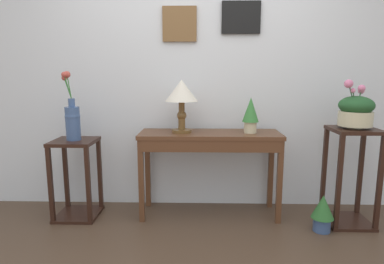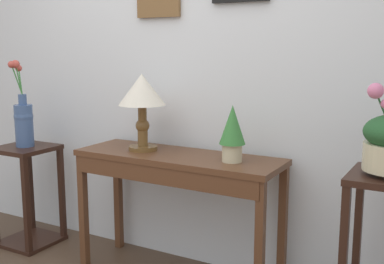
{
  "view_description": "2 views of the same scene",
  "coord_description": "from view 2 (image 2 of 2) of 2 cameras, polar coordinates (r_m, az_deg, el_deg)",
  "views": [
    {
      "loc": [
        0.05,
        -1.66,
        1.28
      ],
      "look_at": [
        -0.02,
        1.16,
        0.79
      ],
      "focal_mm": 30.74,
      "sensor_mm": 36.0,
      "label": 1
    },
    {
      "loc": [
        1.57,
        -1.14,
        1.39
      ],
      "look_at": [
        0.17,
        1.33,
        0.89
      ],
      "focal_mm": 44.96,
      "sensor_mm": 36.0,
      "label": 2
    }
  ],
  "objects": [
    {
      "name": "flower_vase_tall_left",
      "position": [
        3.52,
        -19.37,
        1.48
      ],
      "size": [
        0.16,
        0.14,
        0.6
      ],
      "color": "#3D5684",
      "rests_on": "pedestal_stand_left"
    },
    {
      "name": "table_lamp",
      "position": [
        2.92,
        -5.95,
        4.37
      ],
      "size": [
        0.29,
        0.29,
        0.47
      ],
      "color": "brown",
      "rests_on": "console_table"
    },
    {
      "name": "pedestal_stand_left",
      "position": [
        3.64,
        -18.84,
        -7.13
      ],
      "size": [
        0.37,
        0.37,
        0.71
      ],
      "color": "black",
      "rests_on": "ground"
    },
    {
      "name": "potted_plant_on_console",
      "position": [
        2.63,
        4.81,
        0.15
      ],
      "size": [
        0.14,
        0.14,
        0.31
      ],
      "color": "beige",
      "rests_on": "console_table"
    },
    {
      "name": "console_table",
      "position": [
        2.84,
        -1.92,
        -4.89
      ],
      "size": [
        1.25,
        0.42,
        0.77
      ],
      "color": "#56331E",
      "rests_on": "ground"
    },
    {
      "name": "back_wall_with_art",
      "position": [
        3.09,
        -1.02,
        10.11
      ],
      "size": [
        9.0,
        0.13,
        2.8
      ],
      "color": "silver",
      "rests_on": "ground"
    }
  ]
}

